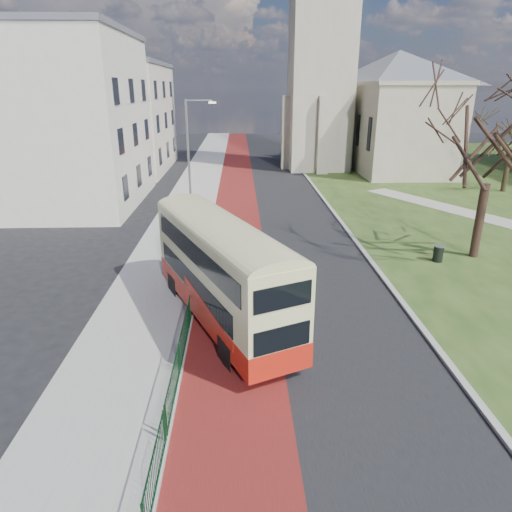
{
  "coord_description": "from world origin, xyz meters",
  "views": [
    {
      "loc": [
        -0.92,
        -14.84,
        8.88
      ],
      "look_at": [
        -0.24,
        3.65,
        2.0
      ],
      "focal_mm": 32.0,
      "sensor_mm": 36.0,
      "label": 1
    }
  ],
  "objects_px": {
    "bus": "(221,268)",
    "winter_tree_near": "(497,121)",
    "litter_bin": "(438,253)",
    "streetlamp": "(190,152)"
  },
  "relations": [
    {
      "from": "bus",
      "to": "litter_bin",
      "type": "height_order",
      "value": "bus"
    },
    {
      "from": "streetlamp",
      "to": "winter_tree_near",
      "type": "height_order",
      "value": "winter_tree_near"
    },
    {
      "from": "winter_tree_near",
      "to": "litter_bin",
      "type": "xyz_separation_m",
      "value": [
        -2.33,
        -0.71,
        -6.78
      ]
    },
    {
      "from": "streetlamp",
      "to": "bus",
      "type": "distance_m",
      "value": 16.82
    },
    {
      "from": "winter_tree_near",
      "to": "bus",
      "type": "bearing_deg",
      "value": -153.25
    },
    {
      "from": "bus",
      "to": "winter_tree_near",
      "type": "relative_size",
      "value": 0.94
    },
    {
      "from": "winter_tree_near",
      "to": "litter_bin",
      "type": "distance_m",
      "value": 7.2
    },
    {
      "from": "winter_tree_near",
      "to": "litter_bin",
      "type": "relative_size",
      "value": 11.5
    },
    {
      "from": "streetlamp",
      "to": "bus",
      "type": "height_order",
      "value": "streetlamp"
    },
    {
      "from": "streetlamp",
      "to": "litter_bin",
      "type": "relative_size",
      "value": 8.81
    }
  ]
}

